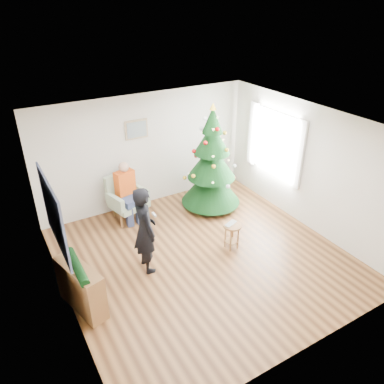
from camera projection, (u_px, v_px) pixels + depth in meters
floor at (203, 257)px, 7.14m from camera, size 5.00×5.00×0.00m
ceiling at (206, 126)px, 5.91m from camera, size 5.00×5.00×0.00m
wall_back at (146, 151)px, 8.43m from camera, size 5.00×0.00×5.00m
wall_front at (311, 282)px, 4.63m from camera, size 5.00×0.00×5.00m
wall_left at (58, 240)px, 5.42m from camera, size 0.00×5.00×5.00m
wall_right at (308, 167)px, 7.64m from camera, size 0.00×5.00×5.00m
window_panel at (275, 143)px, 8.29m from camera, size 0.04×1.30×1.40m
curtains at (274, 144)px, 8.28m from camera, size 0.05×1.75×1.50m
christmas_tree at (212, 163)px, 8.33m from camera, size 1.36×1.36×2.45m
stool at (232, 236)px, 7.28m from camera, size 0.35×0.35×0.53m
laptop at (233, 224)px, 7.15m from camera, size 0.34×0.27×0.02m
armchair at (127, 203)px, 8.23m from camera, size 0.88×0.84×1.00m
seated_person at (128, 191)px, 8.05m from camera, size 0.49×0.66×1.31m
standing_man at (145, 230)px, 6.49m from camera, size 0.41×0.61×1.64m
game_controller at (154, 215)px, 6.42m from camera, size 0.04×0.13×0.04m
console at (81, 288)px, 5.83m from camera, size 0.56×1.04×0.80m
garland at (77, 266)px, 5.63m from camera, size 0.14×0.90×0.14m
tapestry at (53, 215)px, 5.55m from camera, size 0.03×1.50×1.15m
framed_picture at (136, 129)px, 8.05m from camera, size 0.52×0.05×0.42m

